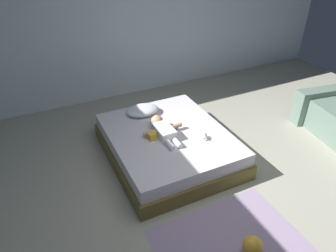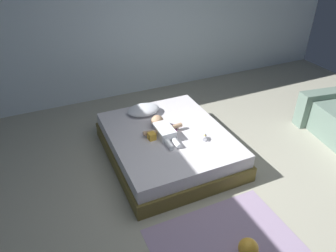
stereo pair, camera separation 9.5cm
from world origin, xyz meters
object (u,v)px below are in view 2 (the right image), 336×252
baby (163,129)px  toothbrush (174,127)px  bed (168,145)px  toy_ball (248,248)px  baby_bottle (204,137)px  pillow (144,110)px  toy_block (152,136)px

baby → toothbrush: (0.19, 0.07, -0.06)m
bed → toy_ball: (0.05, -1.66, -0.08)m
baby → baby_bottle: bearing=-38.8°
pillow → baby_bottle: size_ratio=4.18×
toy_ball → toothbrush: bearing=87.6°
toothbrush → toy_block: toy_block is taller
bed → toy_block: size_ratio=18.54×
toothbrush → toy_ball: size_ratio=0.93×
toy_ball → toy_block: 1.66m
bed → pillow: pillow is taller
baby → toothbrush: 0.21m
bed → pillow: size_ratio=3.92×
pillow → toothbrush: bearing=-65.0°
toothbrush → baby_bottle: 0.45m
pillow → toothbrush: pillow is taller
toothbrush → toy_block: size_ratio=1.82×
bed → toy_block: toy_block is taller
pillow → baby: (0.05, -0.57, 0.01)m
toy_ball → toy_block: (-0.29, 1.61, 0.31)m
pillow → toothbrush: (0.23, -0.50, -0.05)m
toothbrush → baby_bottle: (0.22, -0.40, 0.03)m
toothbrush → baby_bottle: size_ratio=1.61×
baby_bottle → bed: bearing=137.0°
pillow → toy_block: size_ratio=4.73×
pillow → toy_ball: size_ratio=2.42×
bed → baby: 0.26m
bed → toy_block: 0.33m
bed → baby: bearing=172.5°
pillow → baby_bottle: bearing=-63.2°
pillow → toy_ball: 2.26m
baby → baby_bottle: 0.52m
bed → toy_ball: bed is taller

